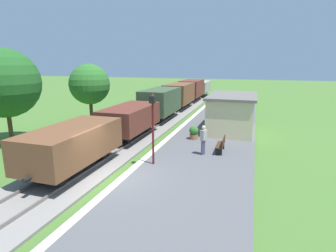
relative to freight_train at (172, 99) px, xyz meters
name	(u,v)px	position (x,y,z in m)	size (l,w,h in m)	color
ground_plane	(115,181)	(2.40, -17.18, -1.55)	(160.00, 160.00, 0.00)	#47702D
platform_slab	(181,188)	(5.60, -17.18, -1.43)	(6.00, 60.00, 0.25)	#565659
platform_edge_stripe	(123,177)	(2.80, -17.18, -1.30)	(0.36, 60.00, 0.01)	silver
track_ballast	(71,174)	(0.00, -17.18, -1.49)	(3.80, 60.00, 0.12)	gray
rail_near	(84,173)	(0.72, -17.18, -1.36)	(0.07, 60.00, 0.14)	slate
rail_far	(59,170)	(-0.72, -17.18, -1.36)	(0.07, 60.00, 0.14)	slate
freight_train	(172,99)	(0.00, 0.00, 0.00)	(2.50, 39.20, 2.72)	brown
station_hut	(232,113)	(6.80, -6.60, 0.10)	(3.50, 5.80, 2.78)	beige
bench_near_hut	(221,144)	(6.70, -12.12, -0.83)	(0.42, 1.50, 0.91)	#422819
bench_down_platform	(235,113)	(6.70, -1.60, -0.83)	(0.42, 1.50, 0.91)	#422819
person_waiting	(203,139)	(5.75, -12.87, -0.37)	(0.36, 0.44, 1.71)	#474C66
potted_planter	(194,132)	(4.56, -9.88, -0.83)	(0.64, 0.64, 0.92)	#9E6642
lamp_post_near	(153,116)	(3.55, -15.12, 1.25)	(0.28, 0.28, 3.70)	#591414
tree_trackside_mid	(4,83)	(-7.28, -13.83, 2.54)	(4.54, 4.54, 6.37)	#4C3823
tree_trackside_far	(90,84)	(-4.83, -7.85, 2.06)	(3.36, 3.36, 5.31)	#4C3823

